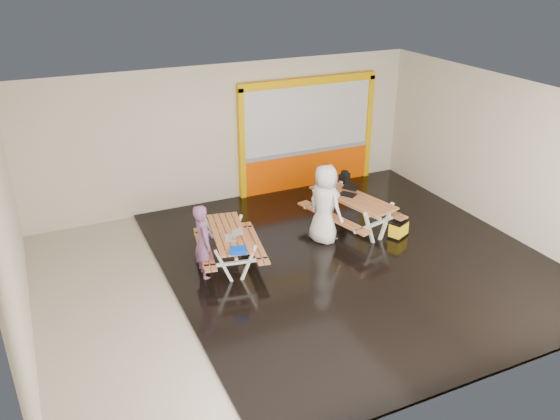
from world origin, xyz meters
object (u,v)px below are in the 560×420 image
dark_case (326,236)px  blue_pouch (238,250)px  toolbox (328,181)px  picnic_table_right (352,205)px  person_right (325,205)px  laptop_right (349,192)px  person_left (203,242)px  fluke_bag (399,229)px  picnic_table_left (229,240)px  backpack (344,180)px  laptop_left (233,236)px

dark_case → blue_pouch: bearing=-159.0°
toolbox → blue_pouch: bearing=-146.3°
picnic_table_right → person_right: person_right is taller
person_right → laptop_right: bearing=-84.5°
person_right → laptop_right: 0.91m
person_right → person_left: bearing=78.1°
person_left → dark_case: bearing=-78.7°
blue_pouch → fluke_bag: size_ratio=0.58×
picnic_table_right → blue_pouch: bearing=-159.9°
person_left → person_right: bearing=-77.9°
picnic_table_right → fluke_bag: picnic_table_right is taller
blue_pouch → toolbox: toolbox is taller
picnic_table_left → person_right: size_ratio=1.14×
laptop_right → dark_case: laptop_right is taller
backpack → dark_case: backpack is taller
picnic_table_right → toolbox: 0.93m
toolbox → dark_case: bearing=-120.2°
laptop_left → blue_pouch: (-0.11, -0.60, -0.00)m
picnic_table_right → fluke_bag: bearing=-47.0°
picnic_table_right → toolbox: bearing=99.1°
laptop_right → blue_pouch: 3.49m
picnic_table_right → dark_case: 0.98m
picnic_table_left → backpack: 3.79m
backpack → blue_pouch: bearing=-148.2°
backpack → toolbox: bearing=-160.0°
picnic_table_right → toolbox: size_ratio=5.17×
backpack → fluke_bag: 1.99m
picnic_table_left → dark_case: size_ratio=5.44×
picnic_table_left → picnic_table_right: 3.10m
person_right → fluke_bag: (1.58, -0.60, -0.65)m
person_left → laptop_right: person_left is taller
laptop_left → person_right: bearing=9.2°
picnic_table_left → fluke_bag: (3.83, -0.49, -0.34)m
picnic_table_left → person_left: person_left is taller
picnic_table_left → laptop_left: (-0.01, -0.26, 0.22)m
person_right → dark_case: person_right is taller
toolbox → fluke_bag: bearing=-62.0°
person_right → blue_pouch: size_ratio=5.80×
person_right → laptop_left: 2.30m
laptop_right → person_left: bearing=-168.9°
person_left → toolbox: size_ratio=3.32×
person_left → blue_pouch: size_ratio=4.95×
toolbox → picnic_table_left: bearing=-158.0°
blue_pouch → toolbox: size_ratio=0.67×
laptop_right → toolbox: (-0.15, 0.70, 0.04)m
picnic_table_left → laptop_left: laptop_left is taller
laptop_right → fluke_bag: (0.74, -0.98, -0.66)m
fluke_bag → backpack: bearing=99.5°
laptop_right → blue_pouch: bearing=-157.3°
person_right → fluke_bag: bearing=-129.8°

